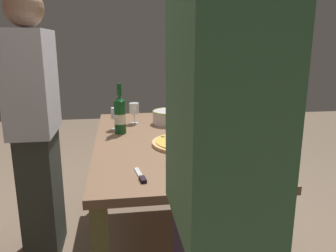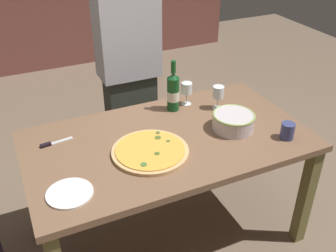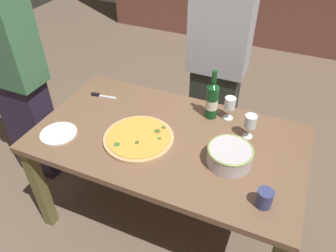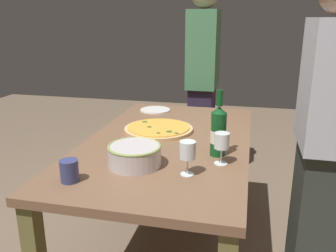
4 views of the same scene
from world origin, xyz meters
TOP-DOWN VIEW (x-y plane):
  - ground_plane at (0.00, 0.00)m, footprint 8.00×8.00m
  - dining_table at (0.00, 0.00)m, footprint 1.60×0.90m
  - pizza at (-0.15, -0.09)m, footprint 0.42×0.42m
  - serving_bowl at (0.39, -0.07)m, footprint 0.25×0.25m
  - wine_bottle at (0.17, 0.29)m, footprint 0.08×0.08m
  - wine_glass_near_pizza at (0.28, 0.32)m, footprint 0.07×0.07m
  - wine_glass_by_bottle at (0.44, 0.19)m, footprint 0.07×0.07m
  - cup_amber at (0.61, -0.28)m, footprint 0.08×0.08m
  - side_plate at (-0.61, -0.24)m, footprint 0.22×0.22m
  - pizza_knife at (-0.61, 0.21)m, footprint 0.18×0.05m
  - person_host at (0.06, 0.80)m, footprint 0.42×0.24m
  - person_guest_left at (-1.17, 0.03)m, footprint 0.40×0.24m

SIDE VIEW (x-z plane):
  - ground_plane at x=0.00m, z-range 0.00..0.00m
  - dining_table at x=0.00m, z-range 0.28..1.03m
  - side_plate at x=-0.61m, z-range 0.75..0.76m
  - pizza_knife at x=-0.61m, z-range 0.75..0.76m
  - pizza at x=-0.15m, z-range 0.75..0.78m
  - cup_amber at x=0.61m, z-range 0.75..0.84m
  - serving_bowl at x=0.39m, z-range 0.75..0.85m
  - person_host at x=0.06m, z-range 0.01..1.64m
  - wine_glass_by_bottle at x=0.44m, z-range 0.78..0.93m
  - wine_glass_near_pizza at x=0.28m, z-range 0.78..0.94m
  - person_guest_left at x=-1.17m, z-range 0.02..1.72m
  - wine_bottle at x=0.17m, z-range 0.71..1.04m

